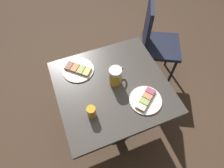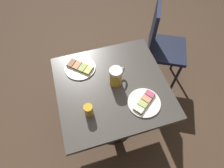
{
  "view_description": "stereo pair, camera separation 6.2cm",
  "coord_description": "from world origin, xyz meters",
  "px_view_note": "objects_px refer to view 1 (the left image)",
  "views": [
    {
      "loc": [
        0.67,
        -0.27,
        1.86
      ],
      "look_at": [
        0.0,
        0.0,
        0.74
      ],
      "focal_mm": 29.94,
      "sensor_mm": 36.0,
      "label": 1
    },
    {
      "loc": [
        0.69,
        -0.21,
        1.86
      ],
      "look_at": [
        0.0,
        0.0,
        0.74
      ],
      "focal_mm": 29.94,
      "sensor_mm": 36.0,
      "label": 2
    }
  ],
  "objects_px": {
    "plate_far": "(146,100)",
    "beer_glass_small": "(92,112)",
    "plate_near": "(78,70)",
    "beer_mug": "(116,76)",
    "cafe_chair": "(155,40)"
  },
  "relations": [
    {
      "from": "beer_glass_small",
      "to": "cafe_chair",
      "type": "relative_size",
      "value": 0.1
    },
    {
      "from": "plate_near",
      "to": "cafe_chair",
      "type": "height_order",
      "value": "cafe_chair"
    },
    {
      "from": "plate_near",
      "to": "plate_far",
      "type": "distance_m",
      "value": 0.55
    },
    {
      "from": "plate_near",
      "to": "cafe_chair",
      "type": "xyz_separation_m",
      "value": [
        -0.21,
        0.82,
        -0.18
      ]
    },
    {
      "from": "beer_glass_small",
      "to": "cafe_chair",
      "type": "distance_m",
      "value": 1.05
    },
    {
      "from": "plate_far",
      "to": "beer_glass_small",
      "type": "distance_m",
      "value": 0.38
    },
    {
      "from": "plate_far",
      "to": "beer_mug",
      "type": "bearing_deg",
      "value": -148.58
    },
    {
      "from": "cafe_chair",
      "to": "beer_glass_small",
      "type": "bearing_deg",
      "value": -26.79
    },
    {
      "from": "plate_far",
      "to": "plate_near",
      "type": "bearing_deg",
      "value": -139.7
    },
    {
      "from": "plate_far",
      "to": "beer_glass_small",
      "type": "height_order",
      "value": "beer_glass_small"
    },
    {
      "from": "beer_mug",
      "to": "cafe_chair",
      "type": "xyz_separation_m",
      "value": [
        -0.41,
        0.59,
        -0.24
      ]
    },
    {
      "from": "plate_far",
      "to": "cafe_chair",
      "type": "relative_size",
      "value": 0.23
    },
    {
      "from": "cafe_chair",
      "to": "plate_far",
      "type": "bearing_deg",
      "value": -8.54
    },
    {
      "from": "plate_near",
      "to": "cafe_chair",
      "type": "bearing_deg",
      "value": 104.45
    },
    {
      "from": "beer_mug",
      "to": "beer_glass_small",
      "type": "xyz_separation_m",
      "value": [
        0.19,
        -0.24,
        -0.03
      ]
    }
  ]
}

